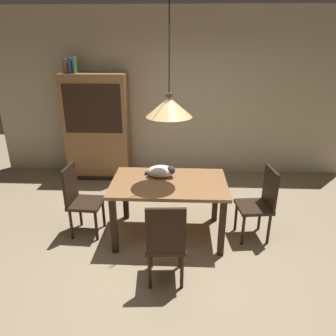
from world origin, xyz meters
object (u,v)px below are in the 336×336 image
Objects in this scene: cat_sleeping at (162,171)px; book_green_slim at (75,65)px; pendant_lamp at (169,107)px; chair_right_side at (260,201)px; book_brown_thick at (67,66)px; chair_left_side at (80,197)px; dining_table at (169,189)px; chair_near_front at (166,241)px; book_blue_wide at (72,65)px; hutch_bookcase at (98,129)px.

book_green_slim is (-1.53, 1.74, 1.15)m from cat_sleeping.
pendant_lamp is 2.51m from book_green_slim.
book_brown_thick reaches higher than chair_right_side.
book_brown_thick is at bearing 108.73° from chair_left_side.
chair_near_front reaches higher than dining_table.
chair_left_side is at bearing 179.81° from dining_table.
chair_right_side is 3.58× the size of book_green_slim.
hutch_bookcase is at bearing -0.25° from book_blue_wide.
chair_left_side is 3.88× the size of book_brown_thick.
dining_table is 1.51× the size of chair_right_side.
dining_table is at bearing -46.85° from book_brown_thick.
dining_table is 1.14m from chair_right_side.
book_brown_thick is at bearing 147.07° from chair_right_side.
dining_table is 2.90m from book_brown_thick.
book_blue_wide is at bearing 146.38° from chair_right_side.
book_green_slim is (-2.76, 1.87, 1.47)m from chair_right_side.
cat_sleeping is at bearing 7.96° from chair_left_side.
book_green_slim is at bearing 105.04° from chair_left_side.
book_blue_wide is (-1.59, 1.74, 1.14)m from cat_sleeping.
book_brown_thick reaches higher than chair_near_front.
hutch_bookcase reaches higher than dining_table.
dining_table is at bearing -49.06° from book_green_slim.
chair_right_side is at bearing -37.11° from hutch_bookcase.
chair_left_side is 1.61m from pendant_lamp.
book_brown_thick reaches higher than hutch_bookcase.
dining_table is 2.33m from hutch_bookcase.
book_blue_wide is (-1.69, 1.88, 1.32)m from dining_table.
chair_left_side is 0.72× the size of pendant_lamp.
chair_left_side is at bearing -172.04° from cat_sleeping.
chair_near_front is 1.08m from cat_sleeping.
chair_near_front is 3.10m from hutch_bookcase.
pendant_lamp is at bearing 93.58° from dining_table.
pendant_lamp is at bearing -49.06° from book_green_slim.
book_brown_thick reaches higher than chair_left_side.
chair_left_side is 2.38× the size of cat_sleeping.
book_brown_thick is (-1.67, 1.74, 1.13)m from cat_sleeping.
book_green_slim reaches higher than chair_right_side.
hutch_bookcase reaches higher than chair_left_side.
pendant_lamp reaches higher than chair_near_front.
chair_near_front is 3.55m from book_blue_wide.
dining_table is 0.25m from cat_sleeping.
pendant_lamp is 2.60m from book_brown_thick.
dining_table is at bearing -54.40° from hutch_bookcase.
book_brown_thick is (-1.77, 1.88, 1.31)m from dining_table.
dining_table is at bearing -86.42° from pendant_lamp.
hutch_bookcase is 7.71× the size of book_brown_thick.
chair_right_side and chair_near_front have the same top height.
chair_left_side reaches higher than cat_sleeping.
chair_right_side and chair_left_side have the same top height.
pendant_lamp is 0.70× the size of hutch_bookcase.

